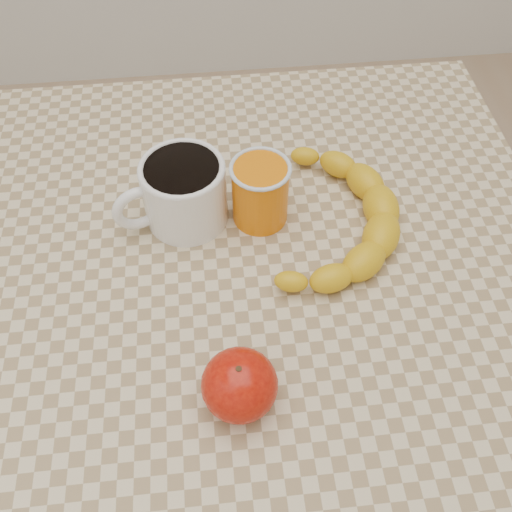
{
  "coord_description": "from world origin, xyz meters",
  "views": [
    {
      "loc": [
        -0.05,
        -0.42,
        1.33
      ],
      "look_at": [
        0.0,
        0.0,
        0.77
      ],
      "focal_mm": 40.0,
      "sensor_mm": 36.0,
      "label": 1
    }
  ],
  "objects": [
    {
      "name": "ground",
      "position": [
        0.0,
        0.0,
        0.0
      ],
      "size": [
        3.0,
        3.0,
        0.0
      ],
      "primitive_type": "plane",
      "color": "tan",
      "rests_on": "ground"
    },
    {
      "name": "table",
      "position": [
        0.0,
        0.0,
        0.66
      ],
      "size": [
        0.8,
        0.8,
        0.75
      ],
      "color": "beige",
      "rests_on": "ground"
    },
    {
      "name": "apple",
      "position": [
        -0.04,
        -0.17,
        0.79
      ],
      "size": [
        0.1,
        0.1,
        0.07
      ],
      "color": "#8E0A04",
      "rests_on": "table"
    },
    {
      "name": "orange_juice_glass",
      "position": [
        0.01,
        0.08,
        0.8
      ],
      "size": [
        0.08,
        0.08,
        0.09
      ],
      "color": "orange",
      "rests_on": "table"
    },
    {
      "name": "banana",
      "position": [
        0.1,
        0.05,
        0.77
      ],
      "size": [
        0.42,
        0.44,
        0.05
      ],
      "primitive_type": null,
      "rotation": [
        0.0,
        0.0,
        -0.41
      ],
      "color": "gold",
      "rests_on": "table"
    },
    {
      "name": "coffee_mug",
      "position": [
        -0.09,
        0.09,
        0.8
      ],
      "size": [
        0.16,
        0.14,
        0.09
      ],
      "color": "white",
      "rests_on": "table"
    }
  ]
}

